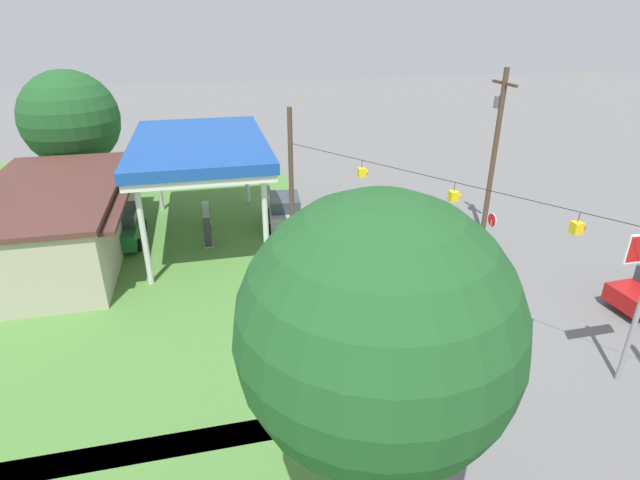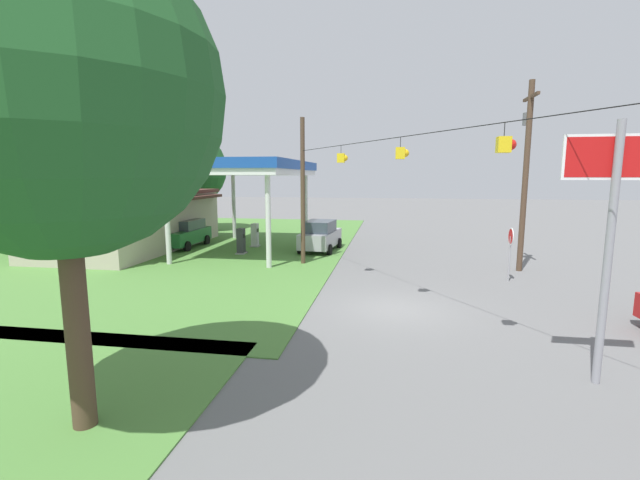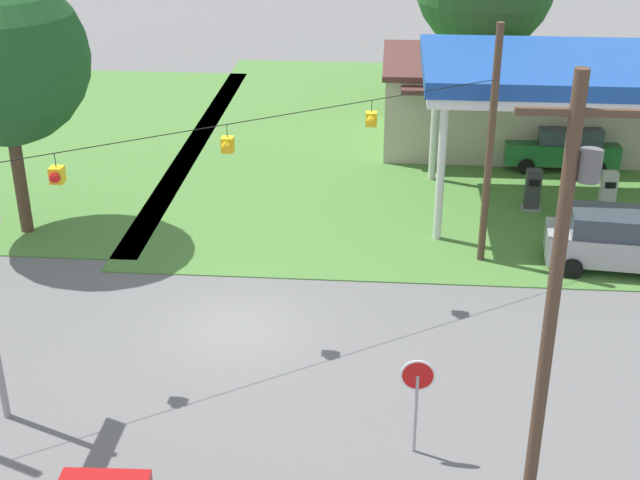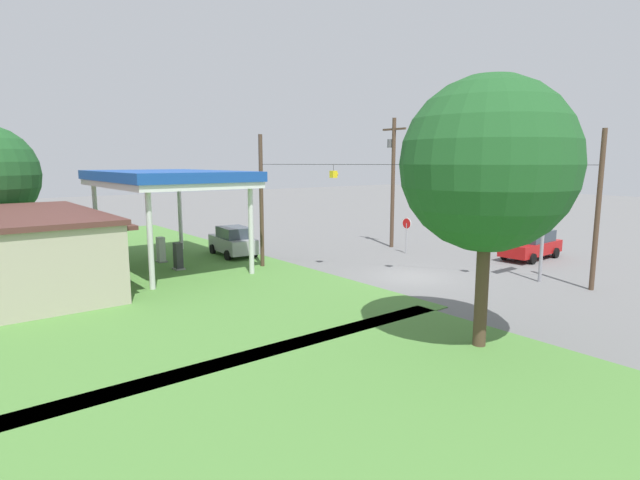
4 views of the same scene
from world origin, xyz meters
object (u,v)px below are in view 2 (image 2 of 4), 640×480
(car_at_pumps_rear, at_px, (185,233))
(tree_behind_station, at_px, (15,158))
(gas_station_store, at_px, (133,220))
(fuel_pump_far, at_px, (255,236))
(stop_sign_roadside, at_px, (510,243))
(tree_west_verge, at_px, (57,95))
(tree_far_back, at_px, (190,168))
(utility_pole_main, at_px, (526,167))
(fuel_pump_near, at_px, (241,242))
(stop_sign_overhead, at_px, (613,200))
(car_at_pumps_front, at_px, (320,236))
(gas_station_canopy, at_px, (247,169))

(car_at_pumps_rear, xyz_separation_m, tree_behind_station, (-2.70, 9.95, 5.02))
(gas_station_store, distance_m, fuel_pump_far, 8.06)
(stop_sign_roadside, bearing_deg, fuel_pump_far, -116.91)
(fuel_pump_far, bearing_deg, tree_west_verge, -170.89)
(tree_behind_station, bearing_deg, stop_sign_roadside, -97.31)
(car_at_pumps_rear, bearing_deg, tree_far_back, -156.40)
(fuel_pump_far, bearing_deg, tree_far_back, 47.54)
(car_at_pumps_rear, distance_m, utility_pole_main, 21.17)
(fuel_pump_near, xyz_separation_m, stop_sign_roadside, (-4.62, -14.54, 1.04))
(car_at_pumps_rear, height_order, tree_west_verge, tree_west_verge)
(gas_station_store, distance_m, tree_far_back, 10.21)
(fuel_pump_near, height_order, stop_sign_overhead, stop_sign_overhead)
(stop_sign_roadside, relative_size, tree_west_verge, 0.27)
(stop_sign_roadside, height_order, utility_pole_main, utility_pole_main)
(car_at_pumps_front, xyz_separation_m, stop_sign_roadside, (-6.54, -9.88, 0.80))
(gas_station_canopy, distance_m, car_at_pumps_front, 6.33)
(fuel_pump_near, height_order, tree_west_verge, tree_west_verge)
(tree_west_verge, bearing_deg, gas_station_canopy, 9.75)
(stop_sign_roadside, bearing_deg, tree_west_verge, -39.50)
(gas_station_store, bearing_deg, stop_sign_roadside, -103.57)
(fuel_pump_far, relative_size, tree_far_back, 0.19)
(gas_station_canopy, distance_m, tree_behind_station, 14.80)
(tree_west_verge, bearing_deg, stop_sign_overhead, -71.13)
(car_at_pumps_rear, relative_size, tree_behind_station, 0.49)
(gas_station_store, distance_m, fuel_pump_near, 7.85)
(stop_sign_overhead, height_order, tree_far_back, tree_far_back)
(car_at_pumps_front, relative_size, stop_sign_roadside, 1.81)
(fuel_pump_near, bearing_deg, tree_west_verge, -169.53)
(fuel_pump_far, relative_size, tree_west_verge, 0.18)
(gas_station_store, height_order, utility_pole_main, utility_pole_main)
(stop_sign_roadside, xyz_separation_m, tree_west_verge, (-13.56, 11.18, 4.40))
(stop_sign_roadside, xyz_separation_m, tree_far_back, (14.93, 22.79, 3.65))
(gas_station_canopy, xyz_separation_m, car_at_pumps_front, (0.55, -4.65, -4.25))
(fuel_pump_near, bearing_deg, stop_sign_overhead, -136.15)
(fuel_pump_near, relative_size, tree_behind_station, 0.17)
(gas_station_canopy, distance_m, tree_far_back, 12.17)
(stop_sign_roadside, xyz_separation_m, utility_pole_main, (2.54, -1.16, 3.46))
(gas_station_store, xyz_separation_m, utility_pole_main, (-2.83, -23.42, 3.34))
(fuel_pump_near, height_order, tree_behind_station, tree_behind_station)
(gas_station_canopy, bearing_deg, stop_sign_roadside, -112.42)
(gas_station_store, xyz_separation_m, tree_west_verge, (-18.94, -11.08, 4.29))
(gas_station_canopy, distance_m, stop_sign_roadside, 16.10)
(gas_station_canopy, bearing_deg, fuel_pump_near, -179.93)
(car_at_pumps_rear, bearing_deg, fuel_pump_near, 69.28)
(stop_sign_overhead, bearing_deg, fuel_pump_far, 38.92)
(tree_west_verge, bearing_deg, utility_pole_main, -37.46)
(car_at_pumps_rear, bearing_deg, fuel_pump_far, 101.99)
(car_at_pumps_front, bearing_deg, utility_pole_main, -104.24)
(car_at_pumps_front, distance_m, stop_sign_overhead, 19.21)
(stop_sign_overhead, xyz_separation_m, utility_pole_main, (12.47, -1.72, 0.99))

